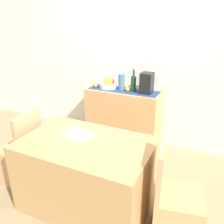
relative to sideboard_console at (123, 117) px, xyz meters
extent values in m
cube|color=#98805D|center=(0.09, -0.92, -0.44)|extent=(6.40, 6.40, 0.02)
cube|color=silver|center=(0.09, 0.26, 0.92)|extent=(6.40, 0.06, 2.70)
cube|color=tan|center=(0.00, 0.00, 0.00)|extent=(1.10, 0.42, 0.86)
cube|color=navy|center=(0.00, 0.00, 0.43)|extent=(1.04, 0.32, 0.01)
cylinder|color=silver|center=(-0.25, 0.00, 0.47)|extent=(0.25, 0.25, 0.07)
sphere|color=gold|center=(-0.27, -0.04, 0.55)|extent=(0.07, 0.07, 0.07)
sphere|color=gold|center=(-0.25, 0.07, 0.55)|extent=(0.07, 0.07, 0.07)
sphere|color=red|center=(-0.19, 0.01, 0.54)|extent=(0.06, 0.06, 0.06)
sphere|color=gold|center=(-0.19, -0.05, 0.54)|extent=(0.06, 0.06, 0.06)
sphere|color=#8BAB32|center=(-0.32, 0.05, 0.54)|extent=(0.07, 0.07, 0.07)
cylinder|color=#183C20|center=(0.15, 0.00, 0.54)|extent=(0.07, 0.07, 0.23)
cylinder|color=#183C20|center=(0.15, 0.00, 0.70)|extent=(0.03, 0.03, 0.09)
cube|color=black|center=(0.34, 0.00, 0.58)|extent=(0.16, 0.18, 0.29)
cylinder|color=#466B88|center=(-0.03, 0.00, 0.55)|extent=(0.09, 0.09, 0.24)
sphere|color=orange|center=(-0.45, -0.04, 0.46)|extent=(0.07, 0.07, 0.07)
sphere|color=orange|center=(0.07, -0.03, 0.46)|extent=(0.07, 0.07, 0.07)
cube|color=tan|center=(0.18, -1.38, -0.06)|extent=(1.27, 0.82, 0.74)
cube|color=white|center=(0.03, -1.29, 0.32)|extent=(0.32, 0.27, 0.02)
cube|color=tan|center=(-0.73, -1.38, -0.21)|extent=(0.41, 0.41, 0.45)
cube|color=tan|center=(-0.55, -1.37, 0.24)|extent=(0.05, 0.40, 0.45)
cube|color=tan|center=(1.10, -1.38, -0.21)|extent=(0.47, 0.47, 0.45)
cube|color=tan|center=(0.92, -1.41, 0.24)|extent=(0.12, 0.40, 0.45)
camera|label=1|loc=(1.25, -3.05, 1.41)|focal=37.46mm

